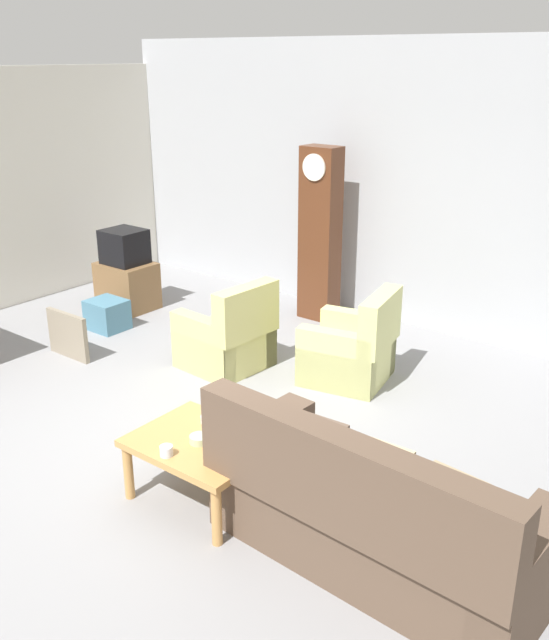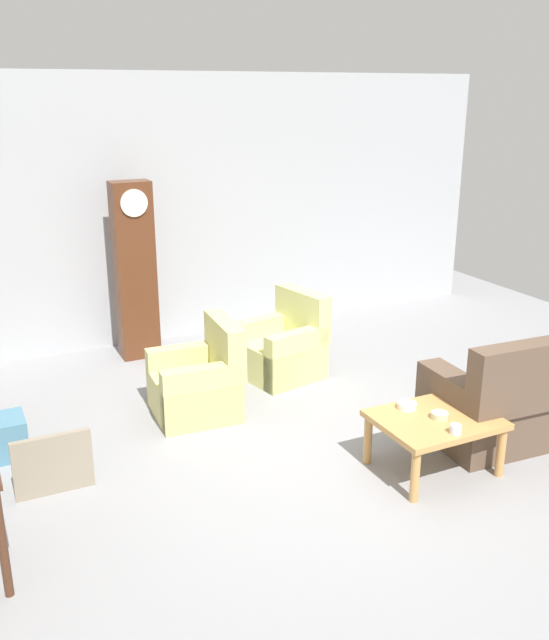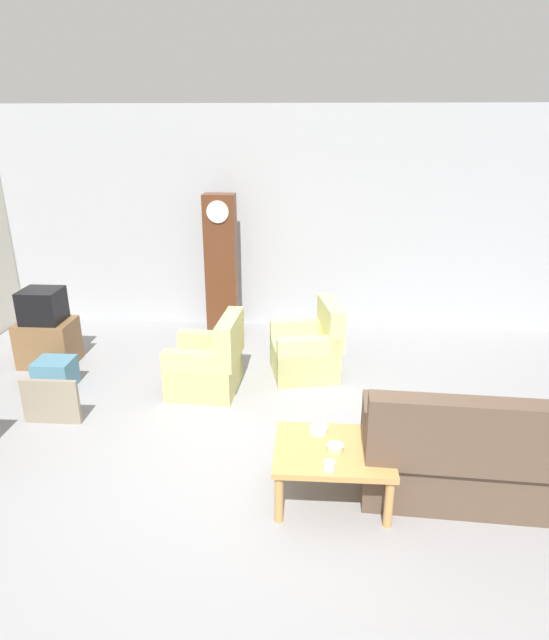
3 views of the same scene
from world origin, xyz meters
name	(u,v)px [view 3 (image 3 of 3)]	position (x,y,z in m)	size (l,w,h in m)	color
ground_plane	(261,455)	(0.00, 0.00, 0.00)	(10.40, 10.40, 0.00)	gray
garage_door_wall	(282,220)	(0.00, 3.60, 1.60)	(8.40, 0.16, 3.20)	#ADAFB5
couch_floral	(491,459)	(1.95, -0.45, 0.36)	(2.15, 1.00, 1.04)	brown
armchair_olive_near	(208,366)	(-0.73, 1.28, 0.31)	(0.84, 0.81, 0.92)	#CCC67A
armchair_olive_far	(308,351)	(0.43, 1.78, 0.31)	(0.92, 0.90, 0.92)	#D1D384
coffee_table_wood	(333,455)	(0.64, -0.55, 0.41)	(0.96, 0.76, 0.48)	tan
grandfather_clock	(221,266)	(-0.83, 3.05, 1.03)	(0.44, 0.30, 2.04)	#562D19
tv_stand_cabinet	(48,342)	(-2.92, 1.87, 0.29)	(0.68, 0.52, 0.58)	brown
tv_crt	(42,306)	(-2.92, 1.87, 0.79)	(0.48, 0.44, 0.42)	black
framed_picture_leaning	(51,402)	(-2.22, 0.44, 0.25)	(0.60, 0.05, 0.49)	gray
storage_box_blue	(55,374)	(-2.55, 1.22, 0.17)	(0.43, 0.37, 0.35)	teal
cup_white_porcelain	(378,425)	(1.03, -0.25, 0.52)	(0.07, 0.07, 0.09)	white
cup_blue_rimmed	(329,466)	(0.60, -0.85, 0.51)	(0.09, 0.09, 0.07)	silver
bowl_white_stacked	(319,429)	(0.53, -0.32, 0.50)	(0.16, 0.16, 0.05)	white
bowl_shallow_green	(335,448)	(0.65, -0.59, 0.50)	(0.14, 0.14, 0.05)	#B2C69E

